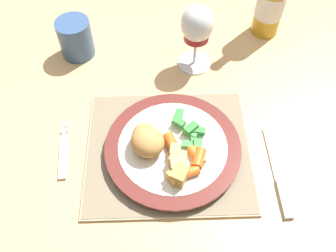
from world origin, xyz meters
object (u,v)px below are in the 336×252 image
(fork, at_px, (63,154))
(wine_glass, at_px, (197,27))
(drinking_cup, at_px, (75,37))
(table_knife, at_px, (280,179))
(dining_table, at_px, (152,79))
(dinner_plate, at_px, (173,148))

(fork, relative_size, wine_glass, 0.83)
(drinking_cup, bearing_deg, wine_glass, -9.05)
(table_knife, relative_size, drinking_cup, 2.13)
(dining_table, xyz_separation_m, fork, (-0.17, -0.25, 0.08))
(dining_table, relative_size, wine_glass, 10.11)
(dinner_plate, bearing_deg, drinking_cup, 126.58)
(fork, xyz_separation_m, wine_glass, (0.26, 0.23, 0.10))
(table_knife, bearing_deg, wine_glass, 114.15)
(fork, relative_size, drinking_cup, 1.44)
(fork, distance_m, drinking_cup, 0.28)
(wine_glass, bearing_deg, drinking_cup, 170.95)
(dining_table, distance_m, wine_glass, 0.20)
(dining_table, xyz_separation_m, table_knife, (0.23, -0.32, 0.08))
(table_knife, xyz_separation_m, drinking_cup, (-0.39, 0.34, 0.04))
(drinking_cup, bearing_deg, dinner_plate, -53.42)
(dining_table, height_order, drinking_cup, drinking_cup)
(dining_table, bearing_deg, wine_glass, -12.56)
(table_knife, distance_m, wine_glass, 0.34)
(dinner_plate, relative_size, fork, 2.01)
(table_knife, distance_m, drinking_cup, 0.52)
(wine_glass, relative_size, drinking_cup, 1.74)
(fork, bearing_deg, drinking_cup, 89.96)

